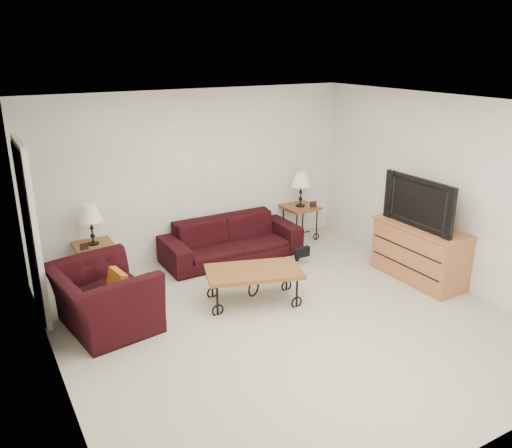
{
  "coord_description": "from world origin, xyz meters",
  "views": [
    {
      "loc": [
        -3.0,
        -4.53,
        3.08
      ],
      "look_at": [
        0.0,
        0.7,
        1.0
      ],
      "focal_mm": 36.38,
      "sensor_mm": 36.0,
      "label": 1
    }
  ],
  "objects_px": {
    "side_table_left": "(96,263)",
    "armchair": "(103,298)",
    "side_table_right": "(300,222)",
    "tv_stand": "(420,252)",
    "coffee_table": "(254,286)",
    "sofa": "(231,239)",
    "lamp_left": "(91,225)",
    "television": "(424,202)",
    "backpack": "(297,247)",
    "lamp_right": "(301,189)"
  },
  "relations": [
    {
      "from": "sofa",
      "to": "lamp_left",
      "type": "relative_size",
      "value": 3.81
    },
    {
      "from": "armchair",
      "to": "side_table_left",
      "type": "bearing_deg",
      "value": -17.93
    },
    {
      "from": "side_table_right",
      "to": "backpack",
      "type": "height_order",
      "value": "side_table_right"
    },
    {
      "from": "sofa",
      "to": "tv_stand",
      "type": "height_order",
      "value": "tv_stand"
    },
    {
      "from": "lamp_right",
      "to": "coffee_table",
      "type": "height_order",
      "value": "lamp_right"
    },
    {
      "from": "side_table_right",
      "to": "tv_stand",
      "type": "relative_size",
      "value": 0.44
    },
    {
      "from": "lamp_right",
      "to": "armchair",
      "type": "xyz_separation_m",
      "value": [
        -3.58,
        -1.29,
        -0.49
      ]
    },
    {
      "from": "sofa",
      "to": "television",
      "type": "relative_size",
      "value": 1.8
    },
    {
      "from": "tv_stand",
      "to": "backpack",
      "type": "xyz_separation_m",
      "value": [
        -1.11,
        1.34,
        -0.16
      ]
    },
    {
      "from": "sofa",
      "to": "lamp_left",
      "type": "height_order",
      "value": "lamp_left"
    },
    {
      "from": "sofa",
      "to": "lamp_right",
      "type": "xyz_separation_m",
      "value": [
        1.37,
        0.18,
        0.55
      ]
    },
    {
      "from": "armchair",
      "to": "side_table_right",
      "type": "bearing_deg",
      "value": -78.73
    },
    {
      "from": "lamp_left",
      "to": "backpack",
      "type": "height_order",
      "value": "lamp_left"
    },
    {
      "from": "side_table_left",
      "to": "lamp_left",
      "type": "height_order",
      "value": "lamp_left"
    },
    {
      "from": "sofa",
      "to": "backpack",
      "type": "bearing_deg",
      "value": -37.5
    },
    {
      "from": "television",
      "to": "backpack",
      "type": "relative_size",
      "value": 2.48
    },
    {
      "from": "lamp_right",
      "to": "side_table_right",
      "type": "bearing_deg",
      "value": 0.0
    },
    {
      "from": "side_table_left",
      "to": "armchair",
      "type": "height_order",
      "value": "armchair"
    },
    {
      "from": "side_table_left",
      "to": "backpack",
      "type": "height_order",
      "value": "side_table_left"
    },
    {
      "from": "side_table_left",
      "to": "tv_stand",
      "type": "height_order",
      "value": "tv_stand"
    },
    {
      "from": "armchair",
      "to": "backpack",
      "type": "height_order",
      "value": "armchair"
    },
    {
      "from": "armchair",
      "to": "sofa",
      "type": "bearing_deg",
      "value": -71.83
    },
    {
      "from": "sofa",
      "to": "coffee_table",
      "type": "bearing_deg",
      "value": -106.4
    },
    {
      "from": "side_table_right",
      "to": "armchair",
      "type": "xyz_separation_m",
      "value": [
        -3.58,
        -1.29,
        0.09
      ]
    },
    {
      "from": "side_table_left",
      "to": "backpack",
      "type": "distance_m",
      "value": 2.89
    },
    {
      "from": "lamp_right",
      "to": "backpack",
      "type": "height_order",
      "value": "lamp_right"
    },
    {
      "from": "sofa",
      "to": "backpack",
      "type": "relative_size",
      "value": 4.44
    },
    {
      "from": "armchair",
      "to": "tv_stand",
      "type": "distance_m",
      "value": 4.19
    },
    {
      "from": "television",
      "to": "backpack",
      "type": "distance_m",
      "value": 1.94
    },
    {
      "from": "side_table_right",
      "to": "television",
      "type": "relative_size",
      "value": 0.49
    },
    {
      "from": "side_table_right",
      "to": "television",
      "type": "distance_m",
      "value": 2.34
    },
    {
      "from": "coffee_table",
      "to": "tv_stand",
      "type": "distance_m",
      "value": 2.38
    },
    {
      "from": "coffee_table",
      "to": "tv_stand",
      "type": "height_order",
      "value": "tv_stand"
    },
    {
      "from": "lamp_right",
      "to": "coffee_table",
      "type": "xyz_separation_m",
      "value": [
        -1.79,
        -1.59,
        -0.64
      ]
    },
    {
      "from": "coffee_table",
      "to": "television",
      "type": "distance_m",
      "value": 2.52
    },
    {
      "from": "sofa",
      "to": "side_table_right",
      "type": "height_order",
      "value": "sofa"
    },
    {
      "from": "backpack",
      "to": "side_table_right",
      "type": "bearing_deg",
      "value": 52.84
    },
    {
      "from": "lamp_right",
      "to": "television",
      "type": "xyz_separation_m",
      "value": [
        0.51,
        -2.13,
        0.26
      ]
    },
    {
      "from": "tv_stand",
      "to": "television",
      "type": "xyz_separation_m",
      "value": [
        -0.02,
        0.0,
        0.73
      ]
    },
    {
      "from": "tv_stand",
      "to": "lamp_right",
      "type": "bearing_deg",
      "value": 103.91
    },
    {
      "from": "lamp_left",
      "to": "armchair",
      "type": "height_order",
      "value": "lamp_left"
    },
    {
      "from": "side_table_right",
      "to": "lamp_right",
      "type": "height_order",
      "value": "lamp_right"
    },
    {
      "from": "tv_stand",
      "to": "sofa",
      "type": "bearing_deg",
      "value": 134.31
    },
    {
      "from": "lamp_left",
      "to": "backpack",
      "type": "distance_m",
      "value": 2.95
    },
    {
      "from": "side_table_left",
      "to": "lamp_right",
      "type": "relative_size",
      "value": 0.96
    },
    {
      "from": "side_table_right",
      "to": "coffee_table",
      "type": "relative_size",
      "value": 0.49
    },
    {
      "from": "side_table_left",
      "to": "lamp_left",
      "type": "relative_size",
      "value": 1.0
    },
    {
      "from": "tv_stand",
      "to": "television",
      "type": "relative_size",
      "value": 1.12
    },
    {
      "from": "tv_stand",
      "to": "backpack",
      "type": "relative_size",
      "value": 2.76
    },
    {
      "from": "lamp_left",
      "to": "coffee_table",
      "type": "distance_m",
      "value": 2.32
    }
  ]
}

